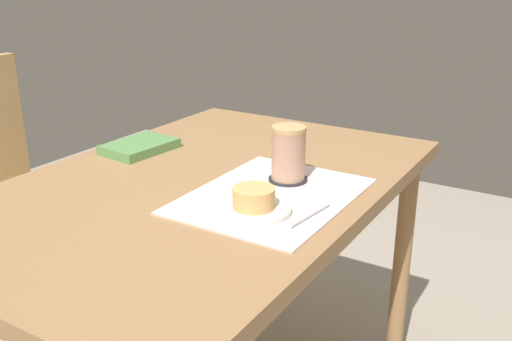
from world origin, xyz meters
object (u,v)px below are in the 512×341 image
Objects in this scene: dining_table at (203,215)px; small_book at (140,147)px; pastry at (254,198)px; wooden_chair at (2,208)px; coffee_mug at (289,152)px; pastry_plate at (254,210)px.

dining_table is 6.38× the size of small_book.
dining_table is at bearing 63.51° from pastry.
small_book is (0.10, -0.49, 0.25)m from wooden_chair.
wooden_chair is 0.99m from pastry.
coffee_mug is (0.09, -0.17, 0.15)m from dining_table.
dining_table is at bearing -103.16° from small_book.
wooden_chair is at bearing 84.75° from pastry_plate.
pastry is 0.46× the size of small_book.
pastry reaches higher than dining_table.
coffee_mug is at bearing -84.09° from small_book.
coffee_mug is at bearing 95.03° from wooden_chair.
dining_table is at bearing 63.51° from pastry_plate.
pastry_plate is 1.22× the size of coffee_mug.
pastry reaches higher than small_book.
pastry_plate is 1.77× the size of pastry.
dining_table is 0.24m from pastry_plate.
small_book is (0.19, 0.46, 0.00)m from pastry_plate.
pastry is at bearing -116.49° from dining_table.
pastry_plate is at bearing 180.00° from pastry.
coffee_mug is (0.19, 0.03, 0.06)m from pastry_plate.
small_book is (-0.01, 0.44, -0.06)m from coffee_mug.
dining_table is 9.63× the size of coffee_mug.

